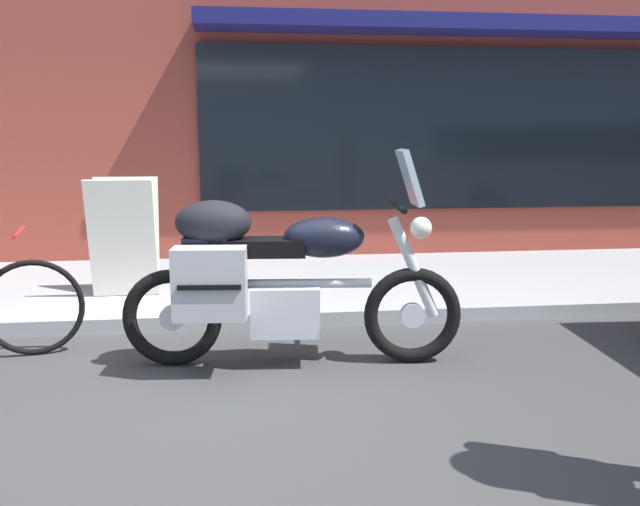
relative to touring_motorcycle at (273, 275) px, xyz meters
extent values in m
plane|color=#393939|center=(-0.41, -0.44, -0.60)|extent=(80.00, 80.00, 0.00)
torus|color=black|center=(0.91, -0.04, -0.28)|extent=(0.64, 0.14, 0.64)
cylinder|color=silver|center=(0.91, -0.04, -0.28)|extent=(0.16, 0.07, 0.16)
torus|color=black|center=(-0.65, 0.09, -0.28)|extent=(0.64, 0.14, 0.64)
cylinder|color=silver|center=(-0.65, 0.09, -0.28)|extent=(0.16, 0.07, 0.16)
cube|color=silver|center=(0.08, 0.03, -0.23)|extent=(0.46, 0.34, 0.32)
cylinder|color=silver|center=(0.13, 0.02, -0.06)|extent=(1.02, 0.14, 0.06)
ellipsoid|color=black|center=(0.33, 0.01, 0.24)|extent=(0.54, 0.32, 0.26)
cube|color=black|center=(-0.09, 0.04, 0.18)|extent=(0.62, 0.29, 0.11)
cube|color=black|center=(-0.42, 0.07, 0.16)|extent=(0.30, 0.24, 0.18)
cylinder|color=silver|center=(0.91, -0.04, 0.04)|extent=(0.35, 0.10, 0.67)
cylinder|color=black|center=(0.79, -0.03, 0.44)|extent=(0.09, 0.62, 0.04)
cube|color=silver|center=(0.87, -0.04, 0.62)|extent=(0.18, 0.33, 0.35)
sphere|color=#EAEACC|center=(0.95, -0.05, 0.30)|extent=(0.14, 0.14, 0.14)
cube|color=#ADADAD|center=(-0.39, -0.18, 0.00)|extent=(0.46, 0.24, 0.44)
cube|color=black|center=(-0.39, -0.29, 0.00)|extent=(0.37, 0.05, 0.03)
ellipsoid|color=black|center=(-0.37, 0.06, 0.34)|extent=(0.50, 0.36, 0.28)
torus|color=black|center=(-1.60, 0.41, -0.27)|extent=(0.66, 0.17, 0.66)
cylinder|color=#B22323|center=(-1.65, 0.40, 0.25)|extent=(0.12, 0.48, 0.03)
cube|color=silver|center=(-1.19, 1.47, 0.02)|extent=(0.55, 0.21, 1.00)
cube|color=silver|center=(-1.19, 1.69, 0.02)|extent=(0.55, 0.21, 1.00)
camera|label=1|loc=(-0.19, -4.06, 0.87)|focal=36.55mm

